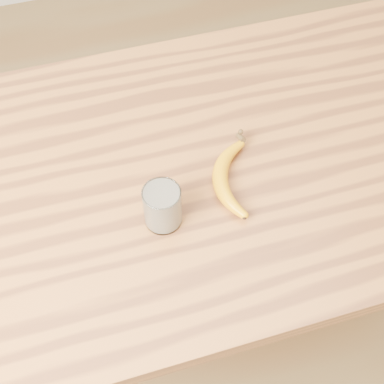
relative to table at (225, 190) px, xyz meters
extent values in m
plane|color=brown|center=(0.00, 0.00, -0.77)|extent=(4.00, 4.00, 0.00)
cube|color=#9F5E29|center=(0.00, 0.00, 0.11)|extent=(1.20, 0.80, 0.04)
cylinder|color=brown|center=(-0.54, 0.34, -0.34)|extent=(0.06, 0.06, 0.86)
cylinder|color=brown|center=(0.54, 0.34, -0.34)|extent=(0.06, 0.06, 0.86)
cylinder|color=white|center=(-0.17, -0.12, 0.18)|extent=(0.07, 0.07, 0.09)
torus|color=white|center=(-0.17, -0.12, 0.22)|extent=(0.07, 0.07, 0.00)
cylinder|color=beige|center=(-0.17, -0.12, 0.18)|extent=(0.07, 0.07, 0.09)
camera|label=1|loc=(-0.28, -0.67, 1.03)|focal=50.00mm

